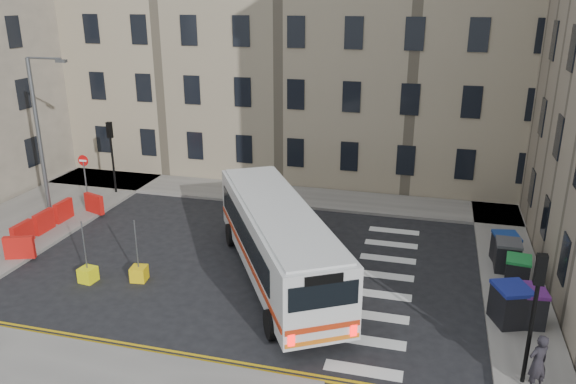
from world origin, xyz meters
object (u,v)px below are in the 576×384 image
at_px(wheelie_bin_a, 510,304).
at_px(wheelie_bin_c, 517,271).
at_px(streetlamp, 39,138).
at_px(wheelie_bin_d, 507,255).
at_px(wheelie_bin_b, 528,305).
at_px(bollard_yellow, 88,275).
at_px(pedestrian, 538,363).
at_px(bollard_chevron, 139,274).
at_px(bus, 277,239).
at_px(wheelie_bin_e, 505,248).

bearing_deg(wheelie_bin_a, wheelie_bin_c, 57.65).
distance_m(streetlamp, wheelie_bin_d, 22.10).
xyz_separation_m(streetlamp, wheelie_bin_b, (22.10, -4.09, -3.52)).
xyz_separation_m(streetlamp, bollard_yellow, (5.57, -5.15, -4.04)).
height_order(pedestrian, bollard_chevron, pedestrian).
relative_size(bus, wheelie_bin_e, 8.42).
bearing_deg(bollard_yellow, wheelie_bin_e, 19.80).
height_order(wheelie_bin_a, bollard_yellow, wheelie_bin_a).
xyz_separation_m(wheelie_bin_b, wheelie_bin_e, (-0.31, 4.78, -0.03)).
bearing_deg(wheelie_bin_b, streetlamp, 162.64).
distance_m(streetlamp, pedestrian, 23.44).
bearing_deg(wheelie_bin_c, wheelie_bin_e, 105.22).
bearing_deg(wheelie_bin_d, streetlamp, -179.19).
xyz_separation_m(bus, wheelie_bin_a, (8.67, -1.26, -0.92)).
bearing_deg(wheelie_bin_b, bollard_yellow, 176.79).
bearing_deg(bus, bollard_yellow, 166.30).
xyz_separation_m(wheelie_bin_a, wheelie_bin_e, (0.28, 4.92, -0.06)).
relative_size(bus, bollard_yellow, 18.23).
distance_m(wheelie_bin_b, bollard_yellow, 16.57).
relative_size(streetlamp, bus, 0.74).
distance_m(streetlamp, wheelie_bin_a, 22.20).
height_order(bus, wheelie_bin_d, bus).
relative_size(streetlamp, bollard_yellow, 13.57).
bearing_deg(wheelie_bin_d, bollard_chevron, -161.63).
bearing_deg(wheelie_bin_a, wheelie_bin_b, -8.19).
distance_m(bus, wheelie_bin_b, 9.37).
bearing_deg(bollard_yellow, wheelie_bin_b, 3.68).
height_order(wheelie_bin_d, wheelie_bin_e, wheelie_bin_d).
height_order(wheelie_bin_c, wheelie_bin_d, wheelie_bin_d).
relative_size(wheelie_bin_e, bollard_chevron, 2.17).
bearing_deg(pedestrian, wheelie_bin_d, -123.22).
height_order(wheelie_bin_d, pedestrian, pedestrian).
distance_m(wheelie_bin_a, wheelie_bin_c, 2.95).
height_order(wheelie_bin_c, pedestrian, pedestrian).
bearing_deg(bollard_chevron, streetlamp, 148.83).
xyz_separation_m(wheelie_bin_d, bollard_yellow, (-16.25, -5.11, -0.49)).
bearing_deg(bus, wheelie_bin_b, -37.27).
bearing_deg(wheelie_bin_e, streetlamp, 171.20).
xyz_separation_m(wheelie_bin_b, bollard_chevron, (-14.60, -0.45, -0.51)).
xyz_separation_m(bus, bollard_chevron, (-5.34, -1.57, -1.46)).
bearing_deg(wheelie_bin_b, bollard_chevron, 174.89).
distance_m(bus, wheelie_bin_d, 9.49).
bearing_deg(streetlamp, wheelie_bin_a, -11.12).
xyz_separation_m(wheelie_bin_e, pedestrian, (0.07, -8.46, 0.26)).
xyz_separation_m(wheelie_bin_a, bollard_chevron, (-14.01, -0.31, -0.55)).
distance_m(bollard_yellow, bollard_chevron, 2.03).
bearing_deg(wheelie_bin_d, wheelie_bin_b, -85.09).
bearing_deg(bus, wheelie_bin_a, -38.63).
bearing_deg(wheelie_bin_b, wheelie_bin_c, 83.80).
height_order(bus, pedestrian, bus).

